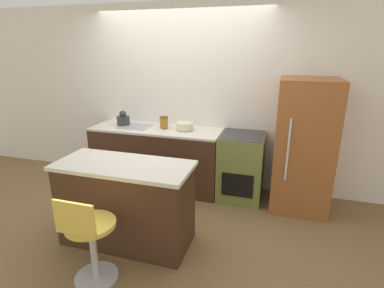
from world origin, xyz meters
TOP-DOWN VIEW (x-y plane):
  - ground_plane at (0.00, 0.00)m, footprint 14.00×14.00m
  - wall_back at (0.00, 0.68)m, footprint 8.00×0.06m
  - back_counter at (-0.28, 0.33)m, footprint 1.88×0.63m
  - kitchen_island at (-0.05, -1.02)m, footprint 1.39×0.61m
  - oven_range at (0.96, 0.33)m, footprint 0.58×0.64m
  - refrigerator at (1.72, 0.30)m, footprint 0.70×0.72m
  - stool_chair at (-0.06, -1.65)m, footprint 0.43×0.43m
  - kettle at (-0.82, 0.37)m, footprint 0.19×0.19m
  - mixing_bowl at (0.14, 0.37)m, footprint 0.23×0.23m
  - canister_jar at (-0.17, 0.37)m, footprint 0.12×0.12m

SIDE VIEW (x-z plane):
  - ground_plane at x=0.00m, z-range 0.00..0.00m
  - stool_chair at x=-0.06m, z-range -0.01..0.86m
  - back_counter at x=-0.28m, z-range 0.00..0.90m
  - kitchen_island at x=-0.05m, z-range 0.00..0.89m
  - oven_range at x=0.96m, z-range 0.00..0.90m
  - refrigerator at x=1.72m, z-range 0.00..1.66m
  - mixing_bowl at x=0.14m, z-range 0.90..1.00m
  - canister_jar at x=-0.17m, z-range 0.90..1.07m
  - kettle at x=-0.82m, z-range 0.88..1.09m
  - wall_back at x=0.00m, z-range 0.00..2.60m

